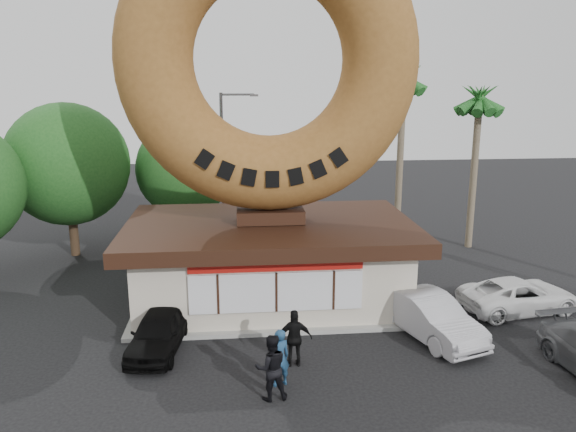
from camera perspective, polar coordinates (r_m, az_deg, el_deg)
The scene contains 14 objects.
ground at distance 17.55m, azimuth -0.42°, elevation -15.98°, with size 90.00×90.00×0.00m, color black.
donut_shop at distance 22.32m, azimuth -1.79°, elevation -4.38°, with size 11.20×7.20×3.80m.
giant_donut at distance 21.24m, azimuth -1.95°, elevation 15.54°, with size 11.15×11.15×2.84m, color #915D2A.
tree_west at distance 29.63m, azimuth -21.50°, elevation 4.90°, with size 6.00×6.00×7.65m.
tree_mid at distance 30.67m, azimuth -10.43°, elevation 4.72°, with size 5.20×5.20×6.63m.
palm_near at distance 30.50m, azimuth 11.66°, elevation 12.91°, with size 2.60×2.60×9.75m.
palm_far at distance 30.34m, azimuth 18.86°, elevation 10.71°, with size 2.60×2.60×8.75m.
street_lamp at distance 31.48m, azimuth -6.41°, elevation 5.94°, with size 2.11×0.20×8.00m.
person_left at distance 16.71m, azimuth -0.89°, elevation -14.18°, with size 0.64×0.42×1.75m, color navy.
person_center at distance 16.05m, azimuth -1.74°, elevation -15.12°, with size 0.93×0.72×1.91m, color black.
person_right at distance 17.73m, azimuth 0.69°, elevation -12.31°, with size 1.07×0.45×1.83m, color black.
car_black at distance 19.22m, azimuth -13.06°, elevation -11.43°, with size 1.52×3.77×1.28m, color black.
car_silver at distance 20.25m, azimuth 14.21°, elevation -9.85°, with size 1.58×4.53×1.49m, color #ADACB1.
car_white at distance 23.46m, azimuth 22.43°, elevation -7.45°, with size 2.12×4.60×1.28m, color silver.
Camera 1 is at (-1.33, -15.19, 8.69)m, focal length 35.00 mm.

